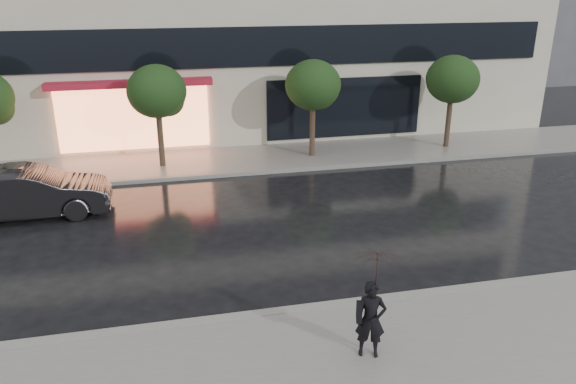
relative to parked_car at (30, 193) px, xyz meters
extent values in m
plane|color=black|center=(6.99, -6.07, -0.78)|extent=(120.00, 120.00, 0.00)
cube|color=slate|center=(6.99, -9.32, -0.72)|extent=(60.00, 4.50, 0.12)
cube|color=slate|center=(6.99, 4.18, -0.72)|extent=(60.00, 3.50, 0.12)
cube|color=gray|center=(6.99, -7.07, -0.71)|extent=(60.00, 0.25, 0.14)
cube|color=gray|center=(6.99, 2.43, -0.71)|extent=(60.00, 0.25, 0.14)
cube|color=black|center=(6.99, 5.87, 3.52)|extent=(28.00, 0.12, 1.60)
cube|color=#FF8C59|center=(2.99, 5.85, 0.82)|extent=(6.00, 0.10, 2.60)
cube|color=#A61930|center=(2.99, 5.52, 2.27)|extent=(6.40, 0.70, 0.25)
cube|color=black|center=(11.99, 5.87, 0.82)|extent=(7.00, 0.10, 2.60)
cylinder|color=#33261C|center=(3.99, 3.93, 0.32)|extent=(0.22, 0.22, 2.20)
ellipsoid|color=black|center=(3.99, 3.93, 2.22)|extent=(2.20, 2.20, 1.98)
sphere|color=black|center=(4.39, 4.13, 1.82)|extent=(1.20, 1.20, 1.20)
cylinder|color=#33261C|center=(9.99, 3.93, 0.32)|extent=(0.22, 0.22, 2.20)
ellipsoid|color=black|center=(9.99, 3.93, 2.22)|extent=(2.20, 2.20, 1.98)
sphere|color=black|center=(10.39, 4.13, 1.82)|extent=(1.20, 1.20, 1.20)
cylinder|color=#33261C|center=(15.99, 3.93, 0.32)|extent=(0.22, 0.22, 2.20)
ellipsoid|color=black|center=(15.99, 3.93, 2.22)|extent=(2.20, 2.20, 1.98)
sphere|color=black|center=(16.39, 4.13, 1.82)|extent=(1.20, 1.20, 1.20)
imported|color=black|center=(0.00, 0.00, 0.00)|extent=(4.76, 1.76, 1.56)
imported|color=black|center=(7.67, -8.93, 0.12)|extent=(0.65, 0.53, 1.56)
imported|color=#3A0A0A|center=(7.72, -8.94, 1.15)|extent=(1.11, 1.12, 0.81)
cylinder|color=black|center=(7.72, -8.94, 0.69)|extent=(0.02, 0.02, 0.78)
cube|color=black|center=(7.43, -8.91, 0.31)|extent=(0.19, 0.31, 0.33)
camera|label=1|loc=(4.15, -17.37, 6.13)|focal=35.00mm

